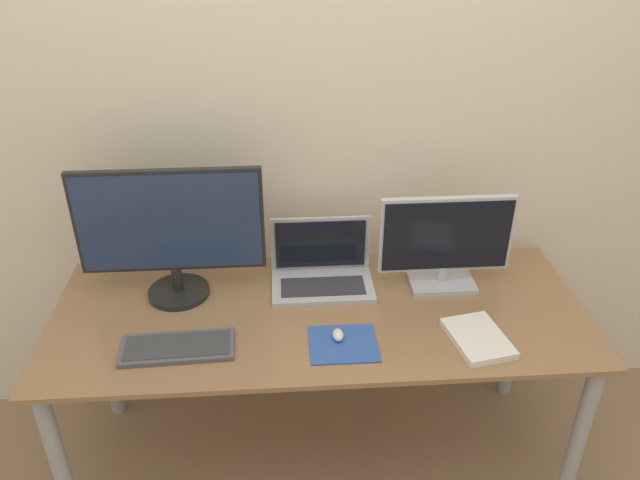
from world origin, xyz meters
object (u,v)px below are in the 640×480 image
(mouse, at_px, (338,335))
(book, at_px, (478,338))
(keyboard, at_px, (178,347))
(laptop, at_px, (322,268))
(monitor_left, at_px, (171,231))
(monitor_right, at_px, (445,243))

(mouse, height_order, book, mouse)
(keyboard, bearing_deg, laptop, 36.31)
(book, bearing_deg, keyboard, 178.36)
(keyboard, bearing_deg, monitor_left, 96.28)
(monitor_left, xyz_separation_m, monitor_right, (0.94, -0.00, -0.08))
(monitor_left, bearing_deg, laptop, 4.83)
(monitor_right, bearing_deg, book, -83.45)
(laptop, relative_size, book, 1.43)
(keyboard, bearing_deg, monitor_right, 18.67)
(monitor_right, bearing_deg, laptop, 174.30)
(laptop, bearing_deg, monitor_left, -175.17)
(monitor_right, xyz_separation_m, laptop, (-0.43, 0.04, -0.12))
(keyboard, xyz_separation_m, book, (0.95, -0.03, 0.00))
(monitor_left, distance_m, monitor_right, 0.95)
(monitor_right, height_order, book, monitor_right)
(monitor_right, distance_m, laptop, 0.45)
(keyboard, height_order, book, book)
(monitor_left, relative_size, book, 2.48)
(keyboard, height_order, mouse, mouse)
(monitor_right, relative_size, book, 1.86)
(monitor_left, bearing_deg, keyboard, -83.72)
(laptop, xyz_separation_m, keyboard, (-0.48, -0.35, -0.05))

